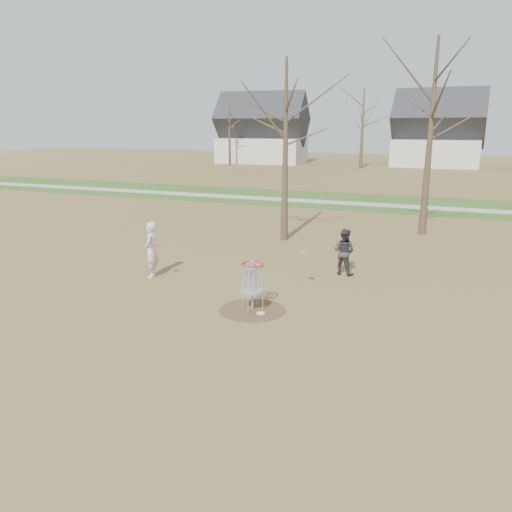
{
  "coord_description": "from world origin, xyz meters",
  "views": [
    {
      "loc": [
        4.82,
        -11.68,
        4.82
      ],
      "look_at": [
        -0.5,
        1.5,
        1.1
      ],
      "focal_mm": 35.0,
      "sensor_mm": 36.0,
      "label": 1
    }
  ],
  "objects_px": {
    "player_standing": "(151,250)",
    "player_throwing": "(344,252)",
    "disc_grounded": "(261,313)",
    "disc_golf_basket": "(252,278)"
  },
  "relations": [
    {
      "from": "player_standing",
      "to": "disc_grounded",
      "type": "bearing_deg",
      "value": 46.85
    },
    {
      "from": "player_throwing",
      "to": "disc_golf_basket",
      "type": "bearing_deg",
      "value": 83.1
    },
    {
      "from": "disc_golf_basket",
      "to": "player_standing",
      "type": "bearing_deg",
      "value": 158.96
    },
    {
      "from": "player_standing",
      "to": "player_throwing",
      "type": "distance_m",
      "value": 6.35
    },
    {
      "from": "player_standing",
      "to": "disc_grounded",
      "type": "relative_size",
      "value": 8.29
    },
    {
      "from": "disc_grounded",
      "to": "disc_golf_basket",
      "type": "xyz_separation_m",
      "value": [
        -0.31,
        0.16,
        0.89
      ]
    },
    {
      "from": "player_standing",
      "to": "disc_golf_basket",
      "type": "distance_m",
      "value": 4.55
    },
    {
      "from": "player_standing",
      "to": "disc_grounded",
      "type": "distance_m",
      "value": 4.98
    },
    {
      "from": "player_standing",
      "to": "player_throwing",
      "type": "relative_size",
      "value": 1.18
    },
    {
      "from": "player_standing",
      "to": "player_throwing",
      "type": "xyz_separation_m",
      "value": [
        5.77,
        2.65,
        -0.14
      ]
    }
  ]
}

